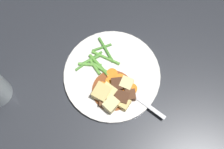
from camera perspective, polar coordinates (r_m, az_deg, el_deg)
ground_plane at (r=0.80m, az=0.00°, el=-0.34°), size 3.00×3.00×0.00m
dinner_plate at (r=0.79m, az=0.00°, el=-0.17°), size 0.25×0.25×0.01m
stew_sauce at (r=0.77m, az=0.18°, el=-2.96°), size 0.11×0.11×0.00m
carrot_slice_0 at (r=0.77m, az=-0.20°, el=-1.46°), size 0.04×0.04×0.01m
carrot_slice_1 at (r=0.76m, az=-0.29°, el=-4.54°), size 0.04×0.04×0.01m
carrot_slice_2 at (r=0.77m, az=1.70°, el=-3.41°), size 0.04×0.04×0.01m
carrot_slice_3 at (r=0.77m, az=-0.64°, el=-2.41°), size 0.04×0.04×0.01m
carrot_slice_4 at (r=0.77m, az=3.71°, el=-2.72°), size 0.04×0.04×0.01m
carrot_slice_5 at (r=0.77m, az=1.49°, el=-1.00°), size 0.04×0.04×0.01m
carrot_slice_6 at (r=0.77m, az=-1.82°, el=-2.34°), size 0.03×0.03×0.01m
carrot_slice_7 at (r=0.78m, az=-0.25°, el=0.18°), size 0.04×0.04×0.01m
potato_chunk_0 at (r=0.76m, az=-0.77°, el=-3.35°), size 0.05×0.05×0.03m
potato_chunk_1 at (r=0.75m, az=-0.16°, el=-5.61°), size 0.04×0.04×0.03m
potato_chunk_2 at (r=0.76m, az=2.71°, el=-1.80°), size 0.04×0.04×0.03m
potato_chunk_3 at (r=0.75m, az=1.97°, el=-5.46°), size 0.04×0.04×0.02m
potato_chunk_4 at (r=0.76m, az=-1.95°, el=-3.42°), size 0.06×0.06×0.03m
meat_chunk_0 at (r=0.76m, az=3.40°, el=-3.90°), size 0.03×0.03×0.02m
meat_chunk_1 at (r=0.76m, az=0.83°, el=-1.96°), size 0.04×0.03×0.03m
meat_chunk_2 at (r=0.75m, az=1.66°, el=-4.38°), size 0.04×0.05×0.03m
meat_chunk_3 at (r=0.75m, az=-1.57°, el=-5.14°), size 0.03×0.03×0.02m
green_bean_0 at (r=0.80m, az=-4.34°, el=2.56°), size 0.03×0.08×0.01m
green_bean_1 at (r=0.81m, az=-1.60°, el=5.16°), size 0.01×0.05×0.01m
green_bean_2 at (r=0.79m, az=-4.14°, el=1.88°), size 0.03×0.06×0.01m
green_bean_3 at (r=0.80m, az=-1.52°, el=3.05°), size 0.06×0.06×0.01m
green_bean_4 at (r=0.79m, az=-2.43°, el=1.72°), size 0.07×0.04×0.01m
green_bean_5 at (r=0.80m, az=-4.03°, el=2.74°), size 0.02×0.05×0.01m
green_bean_6 at (r=0.79m, az=-3.27°, el=1.50°), size 0.05×0.02×0.01m
green_bean_7 at (r=0.79m, az=-2.00°, el=1.05°), size 0.05×0.04×0.01m
green_bean_8 at (r=0.81m, az=-1.13°, el=4.62°), size 0.08×0.02×0.01m
fork at (r=0.77m, az=4.20°, el=-3.96°), size 0.16×0.11×0.00m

